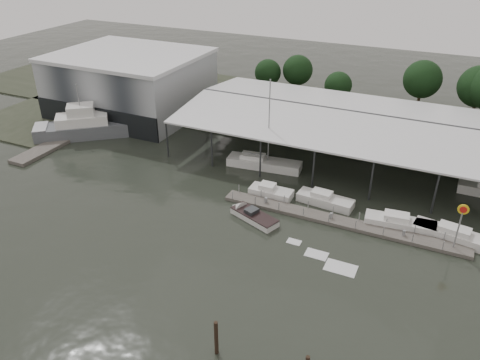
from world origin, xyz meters
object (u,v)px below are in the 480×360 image
at_px(shell_fuel_sign, 461,219).
at_px(grey_trawler, 91,126).
at_px(speedboat_underway, 251,215).
at_px(white_sailboat, 263,163).

height_order(shell_fuel_sign, grey_trawler, grey_trawler).
distance_m(grey_trawler, speedboat_underway, 34.79).
bearing_deg(shell_fuel_sign, grey_trawler, 171.68).
relative_size(shell_fuel_sign, speedboat_underway, 0.33).
relative_size(white_sailboat, speedboat_underway, 0.76).
relative_size(grey_trawler, speedboat_underway, 0.96).
height_order(white_sailboat, speedboat_underway, white_sailboat).
bearing_deg(speedboat_underway, shell_fuel_sign, -150.28).
xyz_separation_m(shell_fuel_sign, speedboat_underway, (-21.50, -3.28, -3.53)).
xyz_separation_m(grey_trawler, speedboat_underway, (32.91, -11.23, -1.19)).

